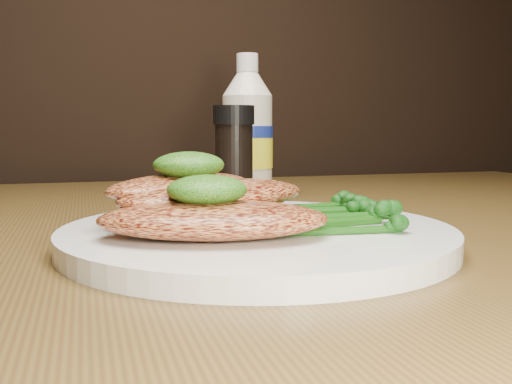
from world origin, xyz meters
name	(u,v)px	position (x,y,z in m)	size (l,w,h in m)	color
plate	(257,236)	(-0.05, 0.91, 0.76)	(0.29, 0.29, 0.01)	white
chicken_front	(213,220)	(-0.09, 0.87, 0.78)	(0.15, 0.08, 0.02)	#C8733F
chicken_mid	(215,196)	(-0.07, 0.93, 0.79)	(0.16, 0.08, 0.02)	#C8733F
chicken_back	(182,187)	(-0.10, 0.94, 0.79)	(0.13, 0.07, 0.02)	#C8733F
pesto_front	(207,190)	(-0.09, 0.88, 0.80)	(0.05, 0.05, 0.02)	#083808
pesto_back	(189,165)	(-0.09, 0.93, 0.81)	(0.05, 0.05, 0.02)	#083808
broccolini_bundle	(308,211)	(-0.01, 0.90, 0.78)	(0.14, 0.11, 0.02)	#184C10
mayo_bottle	(247,127)	(0.02, 1.18, 0.84)	(0.06, 0.06, 0.17)	beige
pepper_grinder	(234,156)	(-0.01, 1.12, 0.81)	(0.05, 0.05, 0.11)	black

